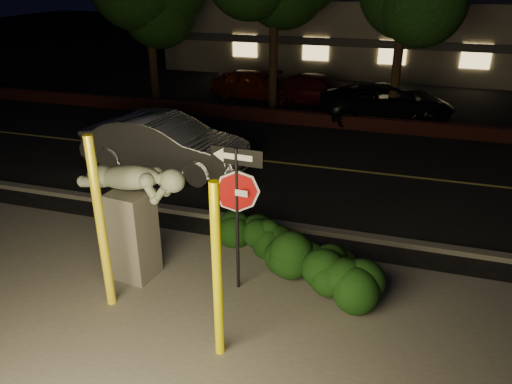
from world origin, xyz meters
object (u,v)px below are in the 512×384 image
at_px(parked_car_dark, 387,102).
at_px(parked_car_red, 254,84).
at_px(sculpture, 132,208).
at_px(parked_car_darkred, 318,90).
at_px(signpost, 237,192).
at_px(yellow_pole_right, 217,274).
at_px(yellow_pole_left, 101,226).
at_px(silver_sedan, 166,144).

bearing_deg(parked_car_dark, parked_car_red, 53.25).
xyz_separation_m(sculpture, parked_car_dark, (3.90, 12.83, -0.79)).
bearing_deg(parked_car_darkred, signpost, -171.29).
bearing_deg(yellow_pole_right, signpost, 99.64).
xyz_separation_m(yellow_pole_left, silver_sedan, (-1.99, 6.28, -0.79)).
bearing_deg(parked_car_darkred, silver_sedan, 166.45).
distance_m(sculpture, silver_sedan, 5.75).
height_order(silver_sedan, parked_car_darkred, silver_sedan).
distance_m(yellow_pole_left, silver_sedan, 6.64).
distance_m(sculpture, parked_car_darkred, 14.47).
height_order(signpost, parked_car_red, signpost).
distance_m(sculpture, parked_car_red, 14.84).
relative_size(yellow_pole_right, signpost, 1.05).
bearing_deg(yellow_pole_right, parked_car_red, 105.63).
bearing_deg(yellow_pole_right, sculpture, 146.10).
bearing_deg(parked_car_red, sculpture, -164.56).
relative_size(silver_sedan, parked_car_red, 1.28).
bearing_deg(parked_car_darkred, sculpture, -179.34).
xyz_separation_m(parked_car_red, parked_car_darkred, (3.04, -0.23, -0.02)).
height_order(signpost, parked_car_dark, signpost).
bearing_deg(silver_sedan, parked_car_darkred, -12.54).
xyz_separation_m(yellow_pole_right, silver_sedan, (-4.35, 6.89, -0.67)).
xyz_separation_m(silver_sedan, parked_car_dark, (5.94, 7.49, -0.11)).
height_order(signpost, silver_sedan, signpost).
bearing_deg(sculpture, yellow_pole_left, -85.52).
height_order(yellow_pole_right, silver_sedan, yellow_pole_right).
height_order(yellow_pole_left, sculpture, yellow_pole_left).
distance_m(yellow_pole_left, yellow_pole_right, 2.44).
bearing_deg(sculpture, silver_sedan, 118.33).
distance_m(parked_car_red, parked_car_darkred, 3.05).
bearing_deg(silver_sedan, signpost, -136.77).
height_order(sculpture, parked_car_red, sculpture).
relative_size(yellow_pole_left, signpost, 1.14).
relative_size(yellow_pole_left, parked_car_darkred, 0.73).
relative_size(sculpture, parked_car_red, 0.63).
bearing_deg(parked_car_red, parked_car_dark, -99.76).
distance_m(yellow_pole_right, parked_car_darkred, 16.07).
distance_m(yellow_pole_right, silver_sedan, 8.18).
distance_m(yellow_pole_right, parked_car_red, 16.85).
relative_size(yellow_pole_right, parked_car_red, 0.76).
height_order(yellow_pole_right, parked_car_red, yellow_pole_right).
distance_m(parked_car_red, parked_car_dark, 6.39).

